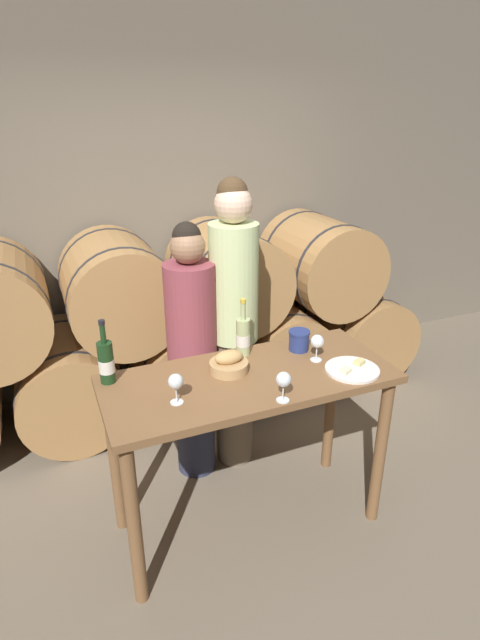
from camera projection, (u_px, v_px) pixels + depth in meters
The scene contains 14 objects.
ground_plane at pixel (248, 520), 2.83m from camera, with size 10.00×10.00×0.00m, color #726654.
stone_wall_back at pixel (150, 186), 3.79m from camera, with size 10.00×0.12×3.20m.
barrel_stack at pixel (177, 328), 3.71m from camera, with size 3.94×0.85×1.37m.
tasting_table at pixel (249, 403), 2.52m from camera, with size 1.44×0.61×0.94m.
person_left at pixel (192, 353), 2.93m from camera, with size 0.29×0.29×1.60m.
person_right at pixel (234, 325), 2.97m from camera, with size 0.28×0.28×1.82m.
wine_bottle_red at pixel (106, 362), 2.36m from camera, with size 0.08×0.08×0.32m.
wine_bottle_white at pixel (243, 336), 2.63m from camera, with size 0.08×0.08×0.32m.
blue_crock at pixel (299, 340), 2.69m from camera, with size 0.12×0.12×0.11m.
bread_basket at pixel (229, 364), 2.48m from camera, with size 0.19×0.19×0.11m.
cheese_plate at pixel (352, 369), 2.49m from camera, with size 0.27×0.27×0.04m.
wine_glass_far_left at pixel (176, 382), 2.19m from camera, with size 0.07×0.07×0.14m.
wine_glass_left at pixel (284, 380), 2.21m from camera, with size 0.07×0.07×0.14m.
wine_glass_center at pixel (317, 342), 2.56m from camera, with size 0.07×0.07×0.14m.
Camera 1 is at (-0.87, -1.96, 2.17)m, focal length 28.00 mm.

